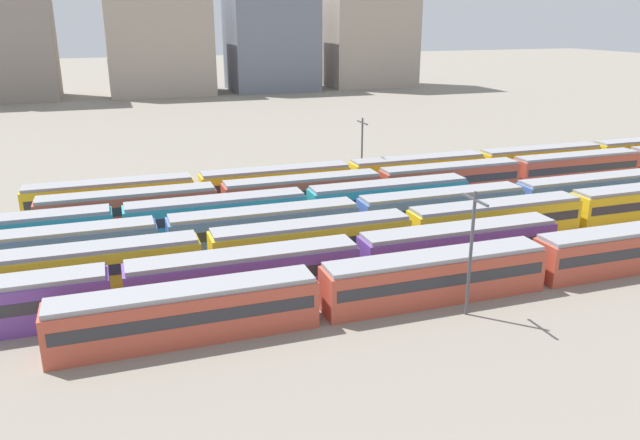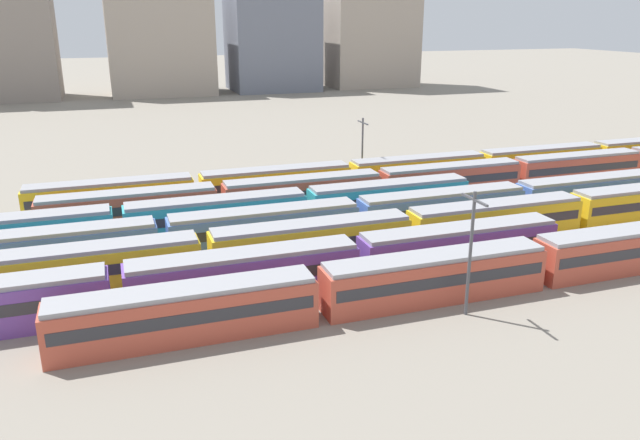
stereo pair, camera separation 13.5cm
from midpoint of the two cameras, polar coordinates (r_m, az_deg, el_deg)
The scene contains 14 objects.
ground_plane at distance 58.21m, azimuth -16.77°, elevation -3.68°, with size 600.00×600.00×0.00m, color gray.
train_track_0 at distance 53.71m, azimuth 19.41°, elevation -3.62°, with size 74.70×3.06×3.75m.
train_track_1 at distance 48.66m, azimuth -6.87°, elevation -4.94°, with size 55.80×3.06×3.75m.
train_track_2 at distance 63.20m, azimuth 15.82°, elevation -0.02°, with size 93.60×3.06×3.75m.
train_track_3 at distance 61.78m, azimuth 3.51°, elevation 0.25°, with size 74.70×3.06×3.75m.
train_track_4 at distance 63.18m, azimuth -9.36°, elevation 0.44°, with size 55.80×3.06×3.75m.
train_track_5 at distance 83.02m, azimuth 17.54°, elevation 4.12°, with size 112.50×3.06×3.75m.
train_track_6 at distance 81.47m, azimuth 9.01°, elevation 4.49°, with size 93.60×3.06×3.75m.
catenary_pole_0 at distance 45.54m, azimuth 13.72°, elevation -2.49°, with size 0.24×3.20×9.39m.
catenary_pole_1 at distance 81.02m, azimuth 3.95°, elevation 6.69°, with size 0.24×3.20×8.54m.
distant_building_1 at distance 182.96m, azimuth -26.43°, elevation 15.91°, with size 20.11×19.23×38.60m, color gray.
distant_building_2 at distance 182.59m, azimuth -14.44°, elevation 15.27°, with size 27.57×21.04×26.54m, color #A89989.
distant_building_3 at distance 187.98m, azimuth -4.40°, elevation 15.83°, with size 24.23×21.34×26.47m, color slate.
distant_building_4 at distance 197.95m, azimuth 4.75°, elevation 18.41°, with size 26.22×17.11×43.57m, color #A89989.
Camera 2 is at (-0.73, -38.72, 20.94)m, focal length 34.94 mm.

